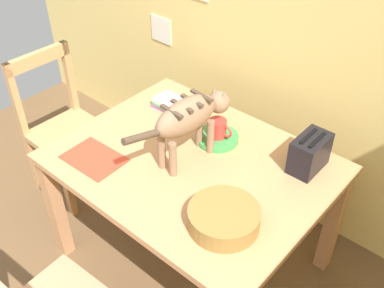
{
  "coord_description": "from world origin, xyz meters",
  "views": [
    {
      "loc": [
        1.06,
        0.25,
        2.1
      ],
      "look_at": [
        -0.01,
        1.49,
        0.82
      ],
      "focal_mm": 41.99,
      "sensor_mm": 36.0,
      "label": 1
    }
  ],
  "objects_px": {
    "wooden_chair_near": "(65,129)",
    "cat": "(190,117)",
    "coffee_mug": "(218,128)",
    "toaster": "(310,153)",
    "saucer_bowl": "(217,138)",
    "magazine": "(94,158)",
    "book_stack": "(171,104)",
    "wicker_basket": "(224,218)",
    "dining_table": "(192,174)"
  },
  "relations": [
    {
      "from": "dining_table",
      "to": "wicker_basket",
      "type": "relative_size",
      "value": 4.34
    },
    {
      "from": "cat",
      "to": "saucer_bowl",
      "type": "xyz_separation_m",
      "value": [
        0.02,
        0.19,
        -0.22
      ]
    },
    {
      "from": "saucer_bowl",
      "to": "coffee_mug",
      "type": "distance_m",
      "value": 0.06
    },
    {
      "from": "coffee_mug",
      "to": "toaster",
      "type": "xyz_separation_m",
      "value": [
        0.44,
        0.11,
        0.01
      ]
    },
    {
      "from": "coffee_mug",
      "to": "toaster",
      "type": "distance_m",
      "value": 0.46
    },
    {
      "from": "wicker_basket",
      "to": "book_stack",
      "type": "bearing_deg",
      "value": 146.81
    },
    {
      "from": "wicker_basket",
      "to": "magazine",
      "type": "bearing_deg",
      "value": -174.09
    },
    {
      "from": "cat",
      "to": "dining_table",
      "type": "bearing_deg",
      "value": -29.51
    },
    {
      "from": "dining_table",
      "to": "wooden_chair_near",
      "type": "relative_size",
      "value": 1.38
    },
    {
      "from": "cat",
      "to": "coffee_mug",
      "type": "bearing_deg",
      "value": 88.92
    },
    {
      "from": "wooden_chair_near",
      "to": "dining_table",
      "type": "bearing_deg",
      "value": 93.3
    },
    {
      "from": "saucer_bowl",
      "to": "book_stack",
      "type": "xyz_separation_m",
      "value": [
        -0.38,
        0.07,
        0.01
      ]
    },
    {
      "from": "cat",
      "to": "book_stack",
      "type": "relative_size",
      "value": 3.08
    },
    {
      "from": "magazine",
      "to": "wooden_chair_near",
      "type": "relative_size",
      "value": 0.31
    },
    {
      "from": "coffee_mug",
      "to": "book_stack",
      "type": "relative_size",
      "value": 0.67
    },
    {
      "from": "wicker_basket",
      "to": "wooden_chair_near",
      "type": "height_order",
      "value": "wooden_chair_near"
    },
    {
      "from": "toaster",
      "to": "wooden_chair_near",
      "type": "distance_m",
      "value": 1.54
    },
    {
      "from": "saucer_bowl",
      "to": "book_stack",
      "type": "height_order",
      "value": "book_stack"
    },
    {
      "from": "toaster",
      "to": "book_stack",
      "type": "bearing_deg",
      "value": -176.79
    },
    {
      "from": "cat",
      "to": "book_stack",
      "type": "bearing_deg",
      "value": 150.37
    },
    {
      "from": "saucer_bowl",
      "to": "toaster",
      "type": "relative_size",
      "value": 1.08
    },
    {
      "from": "book_stack",
      "to": "magazine",
      "type": "bearing_deg",
      "value": -87.28
    },
    {
      "from": "wooden_chair_near",
      "to": "cat",
      "type": "bearing_deg",
      "value": 94.36
    },
    {
      "from": "book_stack",
      "to": "toaster",
      "type": "relative_size",
      "value": 1.0
    },
    {
      "from": "book_stack",
      "to": "wooden_chair_near",
      "type": "bearing_deg",
      "value": -153.72
    },
    {
      "from": "dining_table",
      "to": "book_stack",
      "type": "relative_size",
      "value": 6.37
    },
    {
      "from": "wicker_basket",
      "to": "wooden_chair_near",
      "type": "distance_m",
      "value": 1.43
    },
    {
      "from": "dining_table",
      "to": "coffee_mug",
      "type": "relative_size",
      "value": 9.55
    },
    {
      "from": "cat",
      "to": "wooden_chair_near",
      "type": "height_order",
      "value": "cat"
    },
    {
      "from": "magazine",
      "to": "book_stack",
      "type": "distance_m",
      "value": 0.57
    },
    {
      "from": "saucer_bowl",
      "to": "wicker_basket",
      "type": "xyz_separation_m",
      "value": [
        0.37,
        -0.43,
        0.03
      ]
    },
    {
      "from": "cat",
      "to": "magazine",
      "type": "bearing_deg",
      "value": -131.92
    },
    {
      "from": "book_stack",
      "to": "wooden_chair_near",
      "type": "distance_m",
      "value": 0.76
    },
    {
      "from": "wicker_basket",
      "to": "cat",
      "type": "bearing_deg",
      "value": 148.18
    },
    {
      "from": "cat",
      "to": "coffee_mug",
      "type": "relative_size",
      "value": 4.61
    },
    {
      "from": "coffee_mug",
      "to": "magazine",
      "type": "bearing_deg",
      "value": -125.43
    },
    {
      "from": "saucer_bowl",
      "to": "wooden_chair_near",
      "type": "bearing_deg",
      "value": -166.33
    },
    {
      "from": "dining_table",
      "to": "wicker_basket",
      "type": "distance_m",
      "value": 0.44
    },
    {
      "from": "wicker_basket",
      "to": "toaster",
      "type": "height_order",
      "value": "toaster"
    },
    {
      "from": "cat",
      "to": "toaster",
      "type": "relative_size",
      "value": 3.07
    },
    {
      "from": "coffee_mug",
      "to": "toaster",
      "type": "height_order",
      "value": "toaster"
    },
    {
      "from": "toaster",
      "to": "saucer_bowl",
      "type": "bearing_deg",
      "value": -166.0
    },
    {
      "from": "cat",
      "to": "wooden_chair_near",
      "type": "relative_size",
      "value": 0.66
    },
    {
      "from": "magazine",
      "to": "wooden_chair_near",
      "type": "xyz_separation_m",
      "value": [
        -0.66,
        0.26,
        -0.28
      ]
    },
    {
      "from": "book_stack",
      "to": "wicker_basket",
      "type": "xyz_separation_m",
      "value": [
        0.75,
        -0.49,
        0.02
      ]
    },
    {
      "from": "dining_table",
      "to": "cat",
      "type": "distance_m",
      "value": 0.32
    },
    {
      "from": "book_stack",
      "to": "saucer_bowl",
      "type": "bearing_deg",
      "value": -9.73
    },
    {
      "from": "cat",
      "to": "saucer_bowl",
      "type": "relative_size",
      "value": 2.84
    },
    {
      "from": "toaster",
      "to": "wooden_chair_near",
      "type": "bearing_deg",
      "value": -166.23
    },
    {
      "from": "dining_table",
      "to": "coffee_mug",
      "type": "height_order",
      "value": "coffee_mug"
    }
  ]
}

